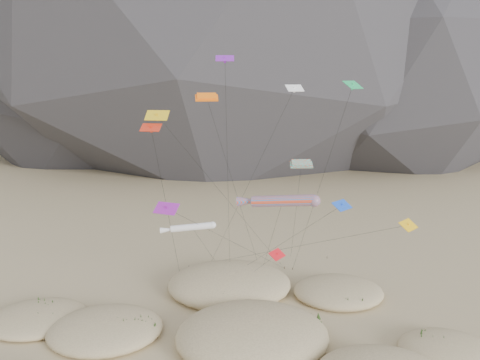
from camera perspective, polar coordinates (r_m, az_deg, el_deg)
name	(u,v)px	position (r m, az deg, el deg)	size (l,w,h in m)	color
dunes	(212,340)	(47.77, -3.40, -18.87)	(50.22, 36.54, 4.17)	#CCB789
dune_grass	(229,344)	(46.79, -1.32, -19.41)	(41.39, 28.02, 1.47)	black
kite_stakes	(246,269)	(64.54, 0.73, -10.74)	(20.83, 5.45, 0.30)	#3F2D1E
rainbow_tube_kite	(280,201)	(45.82, 4.87, -2.56)	(7.98, 15.80, 14.66)	#FF461A
white_tube_kite	(189,227)	(50.35, -6.19, -5.77)	(6.61, 12.85, 10.48)	silver
orange_parafoil	(208,100)	(49.39, -3.97, 9.67)	(8.08, 13.80, 23.98)	orange
multi_parafoil	(301,165)	(49.91, 7.47, 1.78)	(3.26, 15.93, 17.07)	red
delta_kites	(266,162)	(47.26, 3.25, 2.26)	(28.35, 21.45, 27.59)	blue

